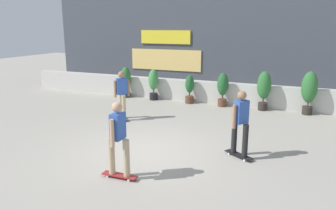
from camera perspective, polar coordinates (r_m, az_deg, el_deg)
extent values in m
plane|color=#A8A093|center=(8.78, -3.83, -7.87)|extent=(48.00, 48.00, 0.00)
cube|color=beige|center=(14.06, 7.13, 2.24)|extent=(18.00, 0.40, 0.90)
cube|color=#424751|center=(17.67, 11.06, 13.56)|extent=(20.00, 2.00, 6.50)
cube|color=yellow|center=(17.69, -0.47, 11.70)|extent=(2.80, 0.08, 0.70)
cube|color=#F2CC72|center=(17.79, -0.45, 7.84)|extent=(4.00, 0.06, 1.10)
cylinder|color=#2D2823|center=(15.17, -7.25, 1.92)|extent=(0.36, 0.36, 0.30)
cylinder|color=brown|center=(15.12, -7.28, 2.75)|extent=(0.06, 0.06, 0.15)
ellipsoid|color=#2D6B33|center=(15.03, -7.34, 4.78)|extent=(0.46, 0.46, 0.93)
cylinder|color=black|center=(14.54, -2.52, 1.50)|extent=(0.36, 0.36, 0.30)
cylinder|color=brown|center=(14.49, -2.53, 2.37)|extent=(0.06, 0.06, 0.15)
ellipsoid|color=#428C47|center=(14.39, -2.55, 4.42)|extent=(0.44, 0.44, 0.90)
cylinder|color=brown|center=(13.92, 3.74, 0.93)|extent=(0.36, 0.36, 0.30)
cylinder|color=brown|center=(13.87, 3.75, 1.83)|extent=(0.06, 0.06, 0.15)
ellipsoid|color=#235B2D|center=(13.78, 3.78, 3.66)|extent=(0.37, 0.37, 0.75)
cylinder|color=brown|center=(13.54, 9.37, 0.40)|extent=(0.36, 0.36, 0.30)
cylinder|color=brown|center=(13.49, 9.41, 1.33)|extent=(0.06, 0.06, 0.15)
ellipsoid|color=#235B2D|center=(13.38, 9.50, 3.57)|extent=(0.45, 0.45, 0.92)
cylinder|color=#2D2823|center=(13.27, 16.10, -0.23)|extent=(0.36, 0.36, 0.30)
cylinder|color=brown|center=(13.22, 16.16, 0.72)|extent=(0.06, 0.06, 0.15)
ellipsoid|color=#2D6B33|center=(13.10, 16.34, 3.32)|extent=(0.52, 0.52, 1.07)
cylinder|color=#2D2823|center=(13.20, 22.98, -0.87)|extent=(0.36, 0.36, 0.30)
cylinder|color=brown|center=(13.15, 23.08, 0.08)|extent=(0.06, 0.06, 0.15)
ellipsoid|color=#2D6B33|center=(13.02, 23.34, 2.88)|extent=(0.57, 0.57, 1.16)
cube|color=black|center=(8.51, 12.17, -8.42)|extent=(0.79, 0.59, 0.02)
cylinder|color=silver|center=(8.42, 13.85, -9.03)|extent=(0.06, 0.05, 0.06)
cylinder|color=silver|center=(8.31, 13.13, -9.31)|extent=(0.06, 0.05, 0.06)
cylinder|color=silver|center=(8.74, 11.24, -8.04)|extent=(0.06, 0.05, 0.06)
cylinder|color=silver|center=(8.63, 10.51, -8.29)|extent=(0.06, 0.05, 0.06)
cylinder|color=black|center=(8.25, 13.25, -6.07)|extent=(0.14, 0.14, 0.82)
cylinder|color=black|center=(8.47, 11.41, -5.44)|extent=(0.14, 0.14, 0.82)
cube|color=#3359B2|center=(8.16, 12.56, -1.18)|extent=(0.36, 0.41, 0.56)
sphere|color=#9E7051|center=(8.07, 12.71, 1.64)|extent=(0.22, 0.22, 0.22)
cylinder|color=#9E7051|center=(8.35, 13.61, -1.46)|extent=(0.09, 0.09, 0.58)
cylinder|color=#9E7051|center=(8.01, 11.41, -1.99)|extent=(0.09, 0.09, 0.58)
cube|color=maroon|center=(7.34, -8.39, -11.94)|extent=(0.81, 0.22, 0.02)
cylinder|color=silver|center=(7.31, -6.24, -12.33)|extent=(0.06, 0.03, 0.06)
cylinder|color=silver|center=(7.18, -6.84, -12.84)|extent=(0.06, 0.03, 0.06)
cylinder|color=silver|center=(7.54, -9.83, -11.60)|extent=(0.06, 0.03, 0.06)
cylinder|color=silver|center=(7.42, -10.48, -12.07)|extent=(0.06, 0.03, 0.06)
cylinder|color=tan|center=(7.09, -7.22, -9.15)|extent=(0.14, 0.14, 0.82)
cylinder|color=tan|center=(7.26, -9.76, -8.69)|extent=(0.14, 0.14, 0.82)
cube|color=#3359B2|center=(6.94, -8.71, -3.65)|extent=(0.21, 0.37, 0.56)
sphere|color=tan|center=(6.83, -8.83, -0.36)|extent=(0.22, 0.22, 0.22)
cylinder|color=tan|center=(7.16, -7.76, -3.74)|extent=(0.09, 0.09, 0.58)
cylinder|color=tan|center=(6.77, -9.67, -4.84)|extent=(0.09, 0.09, 0.58)
cube|color=#266699|center=(11.66, -7.85, -2.13)|extent=(0.71, 0.70, 0.02)
cylinder|color=silver|center=(11.45, -7.11, -2.60)|extent=(0.06, 0.06, 0.06)
cylinder|color=silver|center=(11.41, -7.88, -2.69)|extent=(0.06, 0.06, 0.06)
cylinder|color=silver|center=(11.93, -7.81, -1.95)|extent=(0.06, 0.06, 0.06)
cylinder|color=silver|center=(11.90, -8.55, -2.03)|extent=(0.06, 0.06, 0.06)
cylinder|color=tan|center=(11.39, -7.68, -0.33)|extent=(0.14, 0.14, 0.82)
cylinder|color=tan|center=(11.72, -8.15, 0.07)|extent=(0.14, 0.14, 0.82)
cube|color=#3359B2|center=(11.41, -8.03, 3.24)|extent=(0.39, 0.40, 0.56)
sphere|color=#9E7051|center=(11.34, -8.10, 5.27)|extent=(0.22, 0.22, 0.22)
cylinder|color=#9E7051|center=(11.49, -6.89, 2.94)|extent=(0.09, 0.09, 0.58)
cylinder|color=#9E7051|center=(11.37, -9.16, 2.75)|extent=(0.09, 0.09, 0.58)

